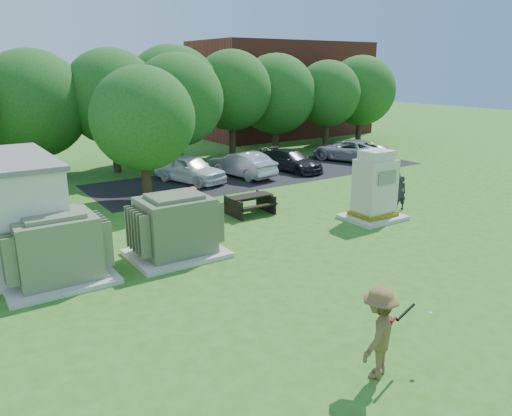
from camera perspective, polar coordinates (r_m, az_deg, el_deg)
ground at (r=14.63m, az=8.80°, el=-8.52°), size 120.00×120.00×0.00m
brick_building at (r=45.70m, az=2.92°, el=13.42°), size 15.00×8.00×8.00m
parking_strip at (r=28.90m, az=1.14°, el=3.96°), size 20.00×6.00×0.01m
transformer_left at (r=15.32m, az=-21.87°, el=-4.46°), size 3.00×2.40×2.07m
transformer_right at (r=16.36m, az=-9.18°, el=-2.20°), size 3.00×2.40×2.07m
generator_cabinet at (r=20.54m, az=13.40°, el=2.06°), size 2.31×1.89×2.82m
picnic_table at (r=20.87m, az=-0.70°, el=0.66°), size 1.89×1.41×0.81m
batter at (r=10.40m, az=13.82°, el=-13.69°), size 1.41×1.15×1.90m
person_by_generator at (r=22.33m, az=16.14°, el=1.67°), size 0.64×0.53×1.49m
person_at_picnic at (r=19.61m, az=-7.11°, el=0.30°), size 0.94×0.91×1.52m
person_walking_right at (r=24.75m, az=15.67°, el=3.19°), size 0.75×1.01×1.59m
car_white at (r=26.85m, az=-7.57°, el=4.47°), size 2.94×4.60×1.46m
car_silver_a at (r=27.96m, az=-1.59°, el=5.02°), size 2.17×4.49×1.42m
car_dark at (r=29.62m, az=4.05°, el=5.42°), size 2.30×4.43×1.23m
car_silver_b at (r=33.36m, az=10.59°, el=6.51°), size 3.94×5.47×1.38m
batting_equipment at (r=10.66m, az=16.93°, el=-11.51°), size 1.23×0.34×0.24m
tree_row at (r=30.31m, az=-12.81°, el=12.06°), size 41.30×13.30×7.30m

